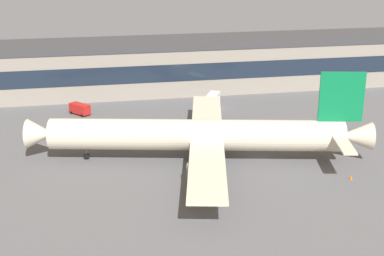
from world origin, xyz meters
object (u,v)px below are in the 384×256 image
at_px(airliner, 201,135).
at_px(stair_truck, 213,100).
at_px(crew_van, 80,109).
at_px(traffic_cone_0, 351,177).

distance_m(airliner, stair_truck, 33.84).
height_order(airliner, crew_van, airliner).
bearing_deg(airliner, crew_van, 123.75).
xyz_separation_m(airliner, crew_van, (-22.00, 32.92, -3.54)).
height_order(stair_truck, traffic_cone_0, stair_truck).
bearing_deg(stair_truck, traffic_cone_0, -73.14).
xyz_separation_m(stair_truck, crew_van, (-31.76, 0.66, -0.52)).
bearing_deg(crew_van, stair_truck, -1.19).
bearing_deg(traffic_cone_0, airliner, 150.28).
relative_size(stair_truck, crew_van, 1.20).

